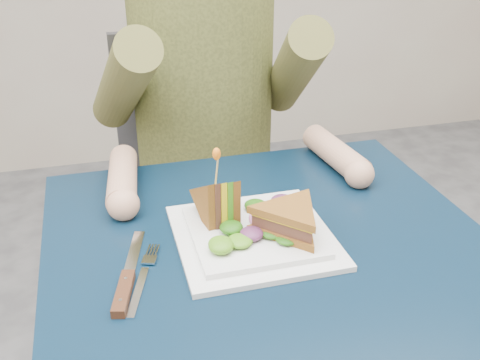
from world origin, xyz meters
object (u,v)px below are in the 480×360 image
object	(u,v)px
table	(274,288)
chair	(200,176)
sandwich_upright	(218,203)
fork	(142,280)
plate	(253,235)
sandwich_flat	(290,220)
knife	(126,285)
diner	(204,55)

from	to	relation	value
table	chair	world-z (taller)	chair
chair	sandwich_upright	distance (m)	0.63
fork	plate	bearing A→B (deg)	18.83
chair	plate	distance (m)	0.65
sandwich_upright	fork	size ratio (longest dim) A/B	0.70
sandwich_flat	fork	distance (m)	0.26
knife	plate	bearing A→B (deg)	19.26
fork	knife	bearing A→B (deg)	-157.55
table	sandwich_flat	xyz separation A→B (m)	(0.03, 0.01, 0.12)
plate	knife	xyz separation A→B (m)	(-0.22, -0.08, -0.00)
chair	sandwich_flat	size ratio (longest dim) A/B	4.61
table	diner	xyz separation A→B (m)	(-0.00, 0.55, 0.26)
table	sandwich_upright	size ratio (longest dim) A/B	6.10
sandwich_flat	knife	size ratio (longest dim) A/B	0.92
fork	sandwich_upright	bearing A→B (deg)	37.70
sandwich_upright	chair	bearing A→B (deg)	82.33
table	sandwich_flat	bearing A→B (deg)	27.18
sandwich_upright	fork	bearing A→B (deg)	-142.30
chair	diner	xyz separation A→B (m)	(-0.00, -0.11, 0.37)
knife	table	bearing A→B (deg)	8.61
plate	knife	bearing A→B (deg)	-160.74
chair	plate	size ratio (longest dim) A/B	3.58
fork	chair	bearing A→B (deg)	72.08
chair	knife	distance (m)	0.76
chair	sandwich_flat	distance (m)	0.69
diner	sandwich_upright	size ratio (longest dim) A/B	6.06
diner	plate	world-z (taller)	diner
chair	fork	world-z (taller)	chair
diner	plate	bearing A→B (deg)	-92.96
table	sandwich_flat	size ratio (longest dim) A/B	3.71
sandwich_upright	knife	distance (m)	0.21
table	plate	bearing A→B (deg)	123.34
chair	plate	bearing A→B (deg)	-92.42
sandwich_upright	fork	xyz separation A→B (m)	(-0.14, -0.11, -0.05)
diner	chair	bearing A→B (deg)	90.00
fork	knife	distance (m)	0.03
table	chair	size ratio (longest dim) A/B	0.81
plate	diner	bearing A→B (deg)	87.04
sandwich_upright	knife	bearing A→B (deg)	-144.28
chair	sandwich_upright	bearing A→B (deg)	-97.67
table	fork	size ratio (longest dim) A/B	4.30
chair	knife	size ratio (longest dim) A/B	4.24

